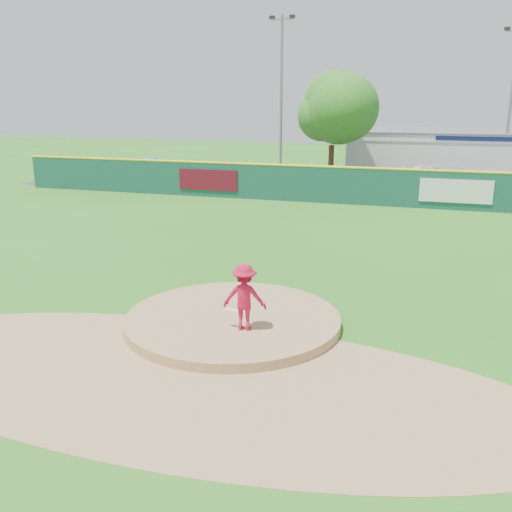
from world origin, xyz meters
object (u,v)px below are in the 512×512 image
(pool_building_grp, at_px, (456,153))
(deciduous_tree, at_px, (333,115))
(van, at_px, (429,176))
(light_pole_left, at_px, (281,91))
(pitcher, at_px, (245,297))
(playground_slide, at_px, (148,169))
(light_pole_right, at_px, (511,99))

(pool_building_grp, xyz_separation_m, deciduous_tree, (-8.00, -6.99, 2.89))
(van, xyz_separation_m, light_pole_left, (-10.30, 1.19, 5.34))
(pitcher, distance_m, van, 26.79)
(van, xyz_separation_m, playground_slide, (-18.97, -2.53, 0.05))
(pitcher, height_order, light_pole_left, light_pole_left)
(deciduous_tree, xyz_separation_m, light_pole_right, (11.00, 4.00, 0.99))
(light_pole_left, bearing_deg, light_pole_right, 7.59)
(deciduous_tree, relative_size, light_pole_left, 0.67)
(pool_building_grp, xyz_separation_m, playground_slide, (-20.67, -8.71, -0.91))
(pool_building_grp, distance_m, playground_slide, 22.45)
(playground_slide, distance_m, light_pole_right, 24.82)
(van, bearing_deg, light_pole_left, 77.30)
(playground_slide, relative_size, light_pole_left, 0.25)
(van, relative_size, light_pole_left, 0.45)
(playground_slide, relative_size, deciduous_tree, 0.37)
(pool_building_grp, distance_m, light_pole_left, 13.72)
(pool_building_grp, bearing_deg, pitcher, -99.43)
(van, height_order, playground_slide, playground_slide)
(light_pole_left, bearing_deg, van, -6.58)
(van, distance_m, pool_building_grp, 6.48)
(van, height_order, deciduous_tree, deciduous_tree)
(pitcher, xyz_separation_m, pool_building_grp, (5.43, 32.71, 0.61))
(deciduous_tree, relative_size, light_pole_right, 0.74)
(pitcher, relative_size, light_pole_left, 0.15)
(van, distance_m, light_pole_right, 7.46)
(pitcher, height_order, playground_slide, pitcher)
(van, distance_m, light_pole_left, 11.67)
(van, relative_size, playground_slide, 1.83)
(deciduous_tree, bearing_deg, van, 7.33)
(pitcher, relative_size, deciduous_tree, 0.22)
(pool_building_grp, relative_size, playground_slide, 5.62)
(playground_slide, height_order, light_pole_left, light_pole_left)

